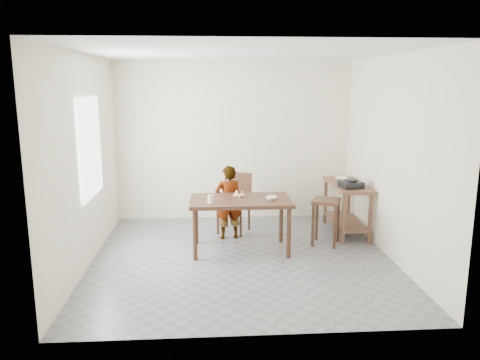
{
  "coord_description": "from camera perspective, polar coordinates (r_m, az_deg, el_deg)",
  "views": [
    {
      "loc": [
        -0.43,
        -5.99,
        2.32
      ],
      "look_at": [
        0.0,
        0.4,
        1.0
      ],
      "focal_mm": 35.0,
      "sensor_mm": 36.0,
      "label": 1
    }
  ],
  "objects": [
    {
      "name": "wall_right",
      "position": [
        6.54,
        18.21,
        2.54
      ],
      "size": [
        0.04,
        4.0,
        2.7
      ],
      "primitive_type": "cube",
      "color": "white",
      "rests_on": "ground"
    },
    {
      "name": "floor",
      "position": [
        6.44,
        0.24,
        -9.64
      ],
      "size": [
        4.0,
        4.0,
        0.04
      ],
      "primitive_type": "cube",
      "color": "slate",
      "rests_on": "ground"
    },
    {
      "name": "prep_counter",
      "position": [
        7.56,
        12.83,
        -3.36
      ],
      "size": [
        0.5,
        1.2,
        0.8
      ],
      "primitive_type": null,
      "color": "brown",
      "rests_on": "floor"
    },
    {
      "name": "wall_back",
      "position": [
        8.08,
        -0.78,
        4.75
      ],
      "size": [
        4.0,
        0.04,
        2.7
      ],
      "primitive_type": "cube",
      "color": "white",
      "rests_on": "ground"
    },
    {
      "name": "wall_left",
      "position": [
        6.27,
        -18.5,
        2.15
      ],
      "size": [
        0.04,
        4.0,
        2.7
      ],
      "primitive_type": "cube",
      "color": "white",
      "rests_on": "ground"
    },
    {
      "name": "dining_chair",
      "position": [
        7.4,
        -0.79,
        -2.87
      ],
      "size": [
        0.6,
        0.6,
        0.93
      ],
      "primitive_type": null,
      "rotation": [
        0.0,
        0.0,
        -0.43
      ],
      "color": "#3F2618",
      "rests_on": "floor"
    },
    {
      "name": "serving_bowl",
      "position": [
        7.66,
        12.22,
        0.14
      ],
      "size": [
        0.26,
        0.26,
        0.05
      ],
      "primitive_type": "imported",
      "rotation": [
        0.0,
        0.0,
        -0.3
      ],
      "color": "white",
      "rests_on": "prep_counter"
    },
    {
      "name": "wall_front",
      "position": [
        4.11,
        2.28,
        -2.02
      ],
      "size": [
        4.0,
        0.04,
        2.7
      ],
      "primitive_type": "cube",
      "color": "white",
      "rests_on": "ground"
    },
    {
      "name": "banana",
      "position": [
        6.6,
        -0.15,
        -1.85
      ],
      "size": [
        0.19,
        0.15,
        0.06
      ],
      "primitive_type": null,
      "rotation": [
        0.0,
        0.0,
        -0.17
      ],
      "color": "#F1D44B",
      "rests_on": "dining_table"
    },
    {
      "name": "dining_table",
      "position": [
        6.6,
        0.06,
        -5.5
      ],
      "size": [
        1.4,
        0.8,
        0.75
      ],
      "primitive_type": null,
      "color": "#3F2618",
      "rests_on": "floor"
    },
    {
      "name": "glass_tumbler",
      "position": [
        6.29,
        -3.59,
        -2.34
      ],
      "size": [
        0.1,
        0.1,
        0.1
      ],
      "primitive_type": "cylinder",
      "rotation": [
        0.0,
        0.0,
        0.21
      ],
      "color": "silver",
      "rests_on": "dining_table"
    },
    {
      "name": "window_pane",
      "position": [
        6.43,
        -17.71,
        3.77
      ],
      "size": [
        0.02,
        1.1,
        1.3
      ],
      "primitive_type": "cube",
      "color": "white",
      "rests_on": "wall_left"
    },
    {
      "name": "small_bowl",
      "position": [
        6.47,
        3.84,
        -2.21
      ],
      "size": [
        0.19,
        0.19,
        0.05
      ],
      "primitive_type": "imported",
      "rotation": [
        0.0,
        0.0,
        -0.35
      ],
      "color": "white",
      "rests_on": "dining_table"
    },
    {
      "name": "gas_burner",
      "position": [
        7.16,
        13.37,
        -0.52
      ],
      "size": [
        0.34,
        0.34,
        0.1
      ],
      "primitive_type": "cube",
      "rotation": [
        0.0,
        0.0,
        0.16
      ],
      "color": "black",
      "rests_on": "prep_counter"
    },
    {
      "name": "ceiling",
      "position": [
        6.02,
        0.27,
        15.46
      ],
      "size": [
        4.0,
        4.0,
        0.04
      ],
      "primitive_type": "cube",
      "color": "white",
      "rests_on": "wall_back"
    },
    {
      "name": "stool",
      "position": [
        6.98,
        10.39,
        -5.05
      ],
      "size": [
        0.5,
        0.5,
        0.67
      ],
      "primitive_type": null,
      "rotation": [
        0.0,
        0.0,
        -0.4
      ],
      "color": "#3F2618",
      "rests_on": "floor"
    },
    {
      "name": "child",
      "position": [
        7.07,
        -1.42,
        -2.74
      ],
      "size": [
        0.45,
        0.34,
        1.13
      ],
      "primitive_type": "imported",
      "rotation": [
        0.0,
        0.0,
        3.31
      ],
      "color": "white",
      "rests_on": "floor"
    }
  ]
}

